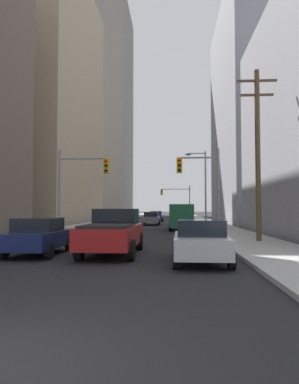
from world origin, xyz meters
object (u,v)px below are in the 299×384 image
object	(u,v)px
pickup_truck_red	(113,232)
sedan_blue	(156,216)
traffic_signal_near_left	(81,178)
traffic_signal_far_right	(177,196)
sedan_beige	(109,221)
traffic_signal_near_right	(200,178)
sedan_grey	(151,218)
cargo_van_green	(181,216)
sedan_navy	(39,236)
sedan_silver	(200,241)

from	to	relation	value
pickup_truck_red	sedan_blue	xyz separation A→B (m)	(0.15, 37.46, -0.16)
traffic_signal_near_left	traffic_signal_far_right	distance (m)	40.65
sedan_beige	traffic_signal_near_right	size ratio (longest dim) A/B	0.70
sedan_grey	sedan_beige	bearing A→B (deg)	-111.54
sedan_blue	traffic_signal_near_right	bearing A→B (deg)	-81.31
traffic_signal_near_right	traffic_signal_far_right	distance (m)	40.02
pickup_truck_red	cargo_van_green	world-z (taller)	cargo_van_green
sedan_blue	pickup_truck_red	bearing A→B (deg)	-90.23
traffic_signal_far_right	traffic_signal_near_left	bearing A→B (deg)	-100.20
pickup_truck_red	traffic_signal_near_right	size ratio (longest dim) A/B	0.91
pickup_truck_red	traffic_signal_near_left	world-z (taller)	traffic_signal_near_left
pickup_truck_red	sedan_navy	bearing A→B (deg)	-173.11
cargo_van_green	sedan_blue	world-z (taller)	cargo_van_green
cargo_van_green	sedan_blue	bearing A→B (deg)	98.49
sedan_navy	sedan_beige	xyz separation A→B (m)	(-0.28, 17.88, 0.00)
traffic_signal_near_left	sedan_silver	bearing A→B (deg)	-58.00
sedan_silver	traffic_signal_near_right	xyz separation A→B (m)	(0.96, 11.77, 3.23)
sedan_grey	traffic_signal_far_right	bearing A→B (deg)	82.19
sedan_beige	cargo_van_green	bearing A→B (deg)	-7.79
sedan_navy	traffic_signal_far_right	size ratio (longest dim) A/B	0.70
sedan_beige	traffic_signal_far_right	world-z (taller)	traffic_signal_far_right
pickup_truck_red	traffic_signal_near_right	distance (m)	11.00
sedan_grey	sedan_blue	bearing A→B (deg)	89.62
pickup_truck_red	sedan_silver	distance (m)	4.08
sedan_silver	traffic_signal_far_right	size ratio (longest dim) A/B	0.71
sedan_grey	sedan_blue	world-z (taller)	same
cargo_van_green	traffic_signal_far_right	world-z (taller)	traffic_signal_far_right
sedan_silver	traffic_signal_near_left	world-z (taller)	traffic_signal_near_left
traffic_signal_far_right	sedan_grey	bearing A→B (deg)	-97.81
sedan_beige	sedan_grey	distance (m)	9.23
pickup_truck_red	sedan_blue	distance (m)	37.46
sedan_beige	sedan_navy	bearing A→B (deg)	-89.09
sedan_silver	traffic_signal_near_left	bearing A→B (deg)	122.00
sedan_navy	sedan_blue	distance (m)	37.96
sedan_navy	traffic_signal_near_left	distance (m)	10.52
sedan_grey	traffic_signal_near_right	bearing A→B (deg)	-75.27
sedan_blue	traffic_signal_far_right	size ratio (longest dim) A/B	0.70
traffic_signal_far_right	traffic_signal_near_right	bearing A→B (deg)	-88.41
sedan_blue	sedan_navy	bearing A→B (deg)	-94.81
traffic_signal_near_right	sedan_beige	bearing A→B (deg)	134.32
cargo_van_green	traffic_signal_near_left	size ratio (longest dim) A/B	0.87
pickup_truck_red	sedan_navy	world-z (taller)	pickup_truck_red
sedan_silver	sedan_grey	world-z (taller)	same
pickup_truck_red	sedan_navy	distance (m)	3.06
cargo_van_green	sedan_blue	size ratio (longest dim) A/B	1.24
cargo_van_green	sedan_blue	xyz separation A→B (m)	(-3.11, 20.85, -0.52)
traffic_signal_far_right	pickup_truck_red	bearing A→B (deg)	-93.81
sedan_grey	traffic_signal_near_right	xyz separation A→B (m)	(4.34, -16.50, 3.23)
traffic_signal_near_left	traffic_signal_near_right	bearing A→B (deg)	-0.00
sedan_navy	sedan_beige	bearing A→B (deg)	90.91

